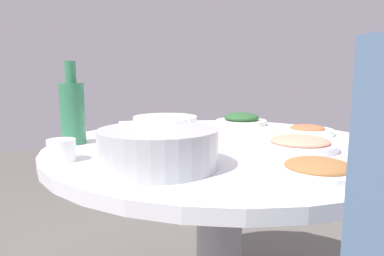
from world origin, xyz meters
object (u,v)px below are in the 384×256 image
at_px(soup_bowl, 165,124).
at_px(rice_bowl, 158,147).
at_px(dish_tofu_braise, 307,130).
at_px(dish_shrimp, 300,144).
at_px(dish_greens, 241,120).
at_px(round_dining_table, 220,192).
at_px(green_bottle, 73,111).
at_px(tea_cup_near, 369,133).
at_px(dish_stirfry, 318,170).
at_px(tea_cup_far, 62,150).

bearing_deg(soup_bowl, rice_bowl, -120.62).
bearing_deg(dish_tofu_braise, dish_shrimp, -146.69).
bearing_deg(soup_bowl, dish_greens, -4.81).
distance_m(soup_bowl, dish_tofu_braise, 0.56).
relative_size(dish_tofu_braise, dish_greens, 0.83).
distance_m(round_dining_table, green_bottle, 0.56).
height_order(green_bottle, tea_cup_near, green_bottle).
height_order(round_dining_table, dish_shrimp, dish_shrimp).
relative_size(round_dining_table, dish_stirfry, 5.85).
bearing_deg(rice_bowl, dish_greens, 33.50).
xyz_separation_m(rice_bowl, tea_cup_far, (-0.19, 0.19, -0.02)).
distance_m(dish_shrimp, dish_greens, 0.54).
height_order(dish_stirfry, tea_cup_far, tea_cup_far).
height_order(dish_shrimp, dish_tofu_braise, dish_shrimp).
bearing_deg(dish_greens, dish_tofu_braise, -84.88).
relative_size(round_dining_table, dish_shrimp, 5.01).
relative_size(rice_bowl, dish_greens, 1.28).
relative_size(round_dining_table, soup_bowl, 4.08).
bearing_deg(tea_cup_far, dish_greens, 16.18).
distance_m(dish_stirfry, tea_cup_far, 0.64).
bearing_deg(dish_tofu_braise, dish_greens, 95.12).
xyz_separation_m(rice_bowl, green_bottle, (-0.10, 0.41, 0.06)).
xyz_separation_m(dish_shrimp, tea_cup_near, (0.28, -0.06, 0.02)).
xyz_separation_m(soup_bowl, dish_stirfry, (-0.03, -0.74, -0.01)).
height_order(dish_tofu_braise, tea_cup_near, tea_cup_near).
distance_m(dish_shrimp, tea_cup_far, 0.69).
height_order(soup_bowl, dish_stirfry, soup_bowl).
xyz_separation_m(dish_stirfry, tea_cup_near, (0.48, 0.15, 0.01)).
bearing_deg(rice_bowl, soup_bowl, 59.38).
bearing_deg(tea_cup_far, green_bottle, 68.41).
relative_size(soup_bowl, green_bottle, 1.03).
relative_size(soup_bowl, dish_shrimp, 1.23).
relative_size(dish_tofu_braise, tea_cup_near, 2.83).
bearing_deg(round_dining_table, dish_shrimp, -57.70).
height_order(dish_shrimp, dish_stirfry, same).
xyz_separation_m(dish_shrimp, green_bottle, (-0.55, 0.47, 0.09)).
bearing_deg(tea_cup_near, dish_greens, 97.21).
bearing_deg(tea_cup_near, rice_bowl, 170.45).
distance_m(soup_bowl, dish_stirfry, 0.75).
distance_m(round_dining_table, tea_cup_near, 0.54).
height_order(dish_tofu_braise, dish_stirfry, dish_stirfry).
relative_size(round_dining_table, dish_greens, 4.90).
relative_size(dish_shrimp, tea_cup_far, 3.08).
relative_size(dish_tofu_braise, green_bottle, 0.71).
distance_m(dish_greens, tea_cup_near, 0.56).
distance_m(round_dining_table, soup_bowl, 0.38).
relative_size(round_dining_table, green_bottle, 4.19).
distance_m(rice_bowl, dish_shrimp, 0.45).
height_order(rice_bowl, dish_stirfry, rice_bowl).
xyz_separation_m(tea_cup_near, tea_cup_far, (-0.92, 0.31, -0.00)).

